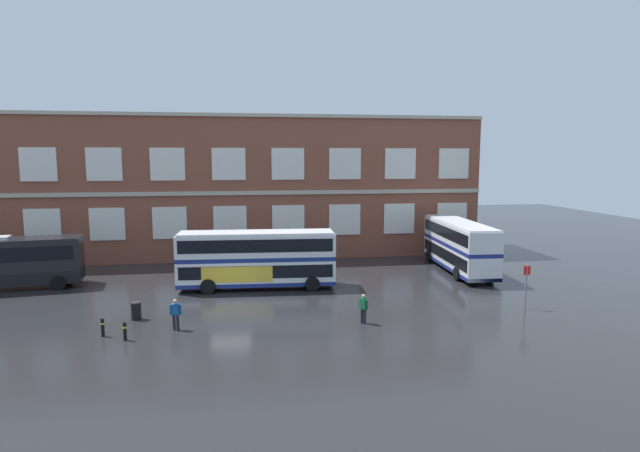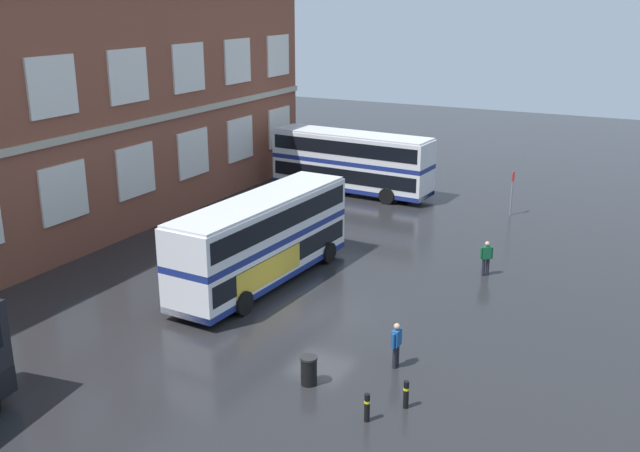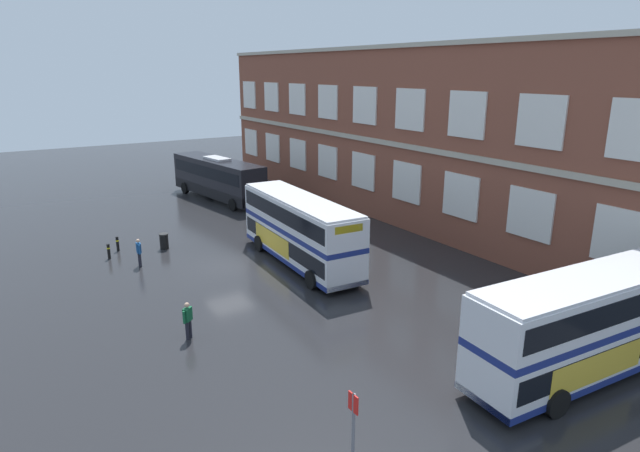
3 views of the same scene
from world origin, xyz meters
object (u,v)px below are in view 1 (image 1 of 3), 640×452
Objects in this scene: double_decker_middle at (459,245)px; waiting_passenger at (176,313)px; station_litter_bin at (136,311)px; safety_bollard_east at (103,327)px; bus_stand_flag at (526,283)px; second_passenger at (363,307)px; safety_bollard_west at (125,331)px; double_decker_near at (257,259)px.

double_decker_middle reaches higher than waiting_passenger.
safety_bollard_east is at bearing -113.89° from station_litter_bin.
waiting_passenger is at bearing -151.46° from double_decker_middle.
double_decker_middle is 6.56× the size of waiting_passenger.
waiting_passenger is at bearing -178.02° from bus_stand_flag.
safety_bollard_east is at bearing -177.21° from bus_stand_flag.
double_decker_middle reaches higher than second_passenger.
waiting_passenger is 10.30m from second_passenger.
station_litter_bin is (-12.76, 2.73, -0.41)m from second_passenger.
second_passenger is 1.65× the size of station_litter_bin.
double_decker_near is at bearing 53.87° from safety_bollard_west.
safety_bollard_west is (0.09, -3.48, -0.03)m from station_litter_bin.
safety_bollard_east is at bearing -133.25° from double_decker_near.
bus_stand_flag is at bearing 2.79° from safety_bollard_east.
double_decker_near reaches higher than safety_bollard_west.
waiting_passenger is at bearing -119.14° from double_decker_near.
double_decker_middle is 10.82× the size of station_litter_bin.
waiting_passenger is at bearing 28.30° from safety_bollard_west.
double_decker_near is at bearing 122.27° from second_passenger.
second_passenger is 12.70m from safety_bollard_west.
bus_stand_flag is at bearing -3.64° from station_litter_bin.
waiting_passenger is (-21.21, -11.54, -1.22)m from double_decker_middle.
bus_stand_flag is 23.32m from safety_bollard_west.
bus_stand_flag is at bearing -25.34° from double_decker_near.
double_decker_middle is at bearing 28.51° from safety_bollard_west.
waiting_passenger is 1.65× the size of station_litter_bin.
bus_stand_flag is at bearing 6.75° from second_passenger.
safety_bollard_west is at bearing -32.29° from safety_bollard_east.
double_decker_middle is 24.18m from waiting_passenger.
double_decker_middle is at bearing 25.78° from safety_bollard_east.
second_passenger is 10.64m from bus_stand_flag.
double_decker_near is 9.66m from waiting_passenger.
station_litter_bin is (-23.68, -9.33, -1.63)m from double_decker_middle.
second_passenger is at bearing -12.07° from station_litter_bin.
double_decker_near is at bearing -169.18° from double_decker_middle.
station_litter_bin is at bearing 91.51° from safety_bollard_west.
waiting_passenger reaches higher than station_litter_bin.
bus_stand_flag is (16.16, -7.65, -0.51)m from double_decker_near.
bus_stand_flag reaches higher than safety_bollard_east.
safety_bollard_west is (-23.59, -12.82, -1.66)m from double_decker_middle.
second_passenger is at bearing 3.41° from safety_bollard_west.
bus_stand_flag is (-0.38, -10.81, -0.51)m from double_decker_middle.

